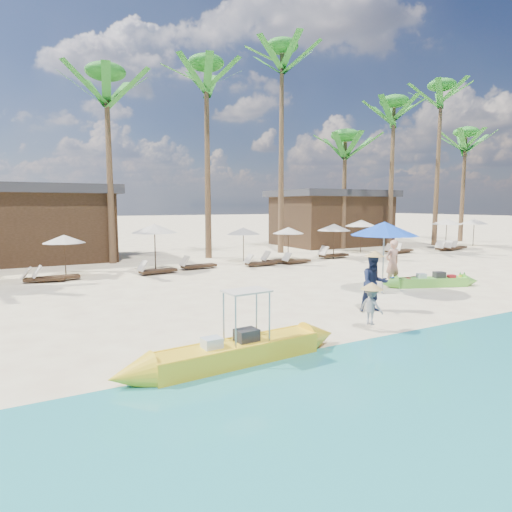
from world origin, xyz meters
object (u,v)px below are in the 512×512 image
green_canoe (430,282)px  yellow_canoe (237,352)px  tourist (392,263)px  blue_umbrella (384,229)px

green_canoe → yellow_canoe: size_ratio=0.77×
tourist → yellow_canoe: bearing=28.6°
yellow_canoe → green_canoe: bearing=16.3°
green_canoe → yellow_canoe: yellow_canoe is taller
green_canoe → yellow_canoe: (-10.19, -3.82, 0.05)m
yellow_canoe → tourist: tourist is taller
green_canoe → tourist: bearing=168.0°
yellow_canoe → blue_umbrella: 8.73m
green_canoe → blue_umbrella: 3.36m
tourist → blue_umbrella: (-1.33, -0.85, 1.42)m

